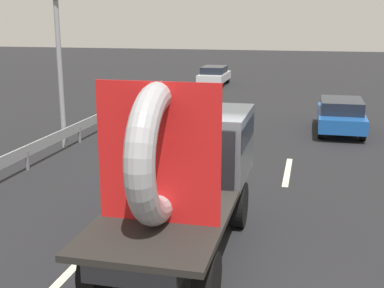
{
  "coord_description": "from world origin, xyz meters",
  "views": [
    {
      "loc": [
        1.85,
        -8.16,
        4.17
      ],
      "look_at": [
        -0.31,
        0.95,
        1.83
      ],
      "focal_mm": 47.3,
      "sensor_mm": 36.0,
      "label": 1
    }
  ],
  "objects_px": {
    "flatbed_truck": "(188,160)",
    "traffic_light": "(58,33)",
    "distant_sedan": "(341,115)",
    "oncoming_car": "(214,75)"
  },
  "relations": [
    {
      "from": "flatbed_truck",
      "to": "distant_sedan",
      "type": "height_order",
      "value": "flatbed_truck"
    },
    {
      "from": "flatbed_truck",
      "to": "traffic_light",
      "type": "bearing_deg",
      "value": 133.1
    },
    {
      "from": "flatbed_truck",
      "to": "oncoming_car",
      "type": "relative_size",
      "value": 1.42
    },
    {
      "from": "flatbed_truck",
      "to": "distant_sedan",
      "type": "xyz_separation_m",
      "value": [
        3.29,
        10.55,
        -0.93
      ]
    },
    {
      "from": "distant_sedan",
      "to": "traffic_light",
      "type": "distance_m",
      "value": 10.49
    },
    {
      "from": "flatbed_truck",
      "to": "oncoming_car",
      "type": "distance_m",
      "value": 23.28
    },
    {
      "from": "distant_sedan",
      "to": "flatbed_truck",
      "type": "bearing_deg",
      "value": -107.34
    },
    {
      "from": "flatbed_truck",
      "to": "distant_sedan",
      "type": "relative_size",
      "value": 1.36
    },
    {
      "from": "flatbed_truck",
      "to": "distant_sedan",
      "type": "bearing_deg",
      "value": 72.66
    },
    {
      "from": "flatbed_truck",
      "to": "traffic_light",
      "type": "xyz_separation_m",
      "value": [
        -5.69,
        6.08,
        2.1
      ]
    }
  ]
}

